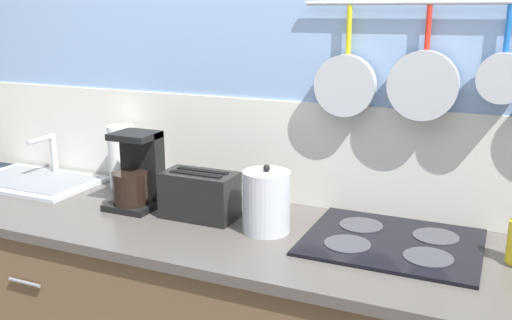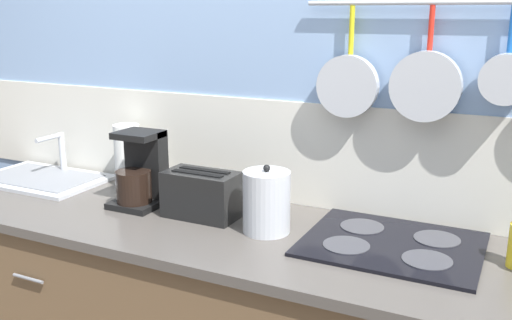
% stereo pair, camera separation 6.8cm
% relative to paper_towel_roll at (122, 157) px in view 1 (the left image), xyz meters
% --- Properties ---
extents(wall_back, '(7.20, 0.16, 2.60)m').
position_rel_paper_towel_roll_xyz_m(wall_back, '(0.67, 0.13, 0.23)').
color(wall_back, '#84A3CC').
rests_on(wall_back, ground_plane).
extents(countertop, '(2.77, 0.66, 0.03)m').
position_rel_paper_towel_roll_xyz_m(countertop, '(0.66, -0.24, -0.15)').
color(countertop, '#4C4742').
rests_on(countertop, cabinet_base).
extents(sink_basin, '(0.57, 0.36, 0.19)m').
position_rel_paper_towel_roll_xyz_m(sink_basin, '(-0.40, -0.11, -0.12)').
color(sink_basin, '#B7BABF').
rests_on(sink_basin, countertop).
extents(paper_towel_roll, '(0.11, 0.11, 0.27)m').
position_rel_paper_towel_roll_xyz_m(paper_towel_roll, '(0.00, 0.00, 0.00)').
color(paper_towel_roll, white).
rests_on(paper_towel_roll, countertop).
extents(coffee_maker, '(0.18, 0.19, 0.29)m').
position_rel_paper_towel_roll_xyz_m(coffee_maker, '(0.20, -0.18, -0.01)').
color(coffee_maker, black).
rests_on(coffee_maker, countertop).
extents(toaster, '(0.29, 0.15, 0.17)m').
position_rel_paper_towel_roll_xyz_m(toaster, '(0.49, -0.19, -0.05)').
color(toaster, black).
rests_on(toaster, countertop).
extents(kettle, '(0.16, 0.16, 0.24)m').
position_rel_paper_towel_roll_xyz_m(kettle, '(0.76, -0.22, -0.03)').
color(kettle, '#B7BABF').
rests_on(kettle, countertop).
extents(cooktop, '(0.55, 0.45, 0.01)m').
position_rel_paper_towel_roll_xyz_m(cooktop, '(1.18, -0.15, -0.13)').
color(cooktop, black).
rests_on(cooktop, countertop).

